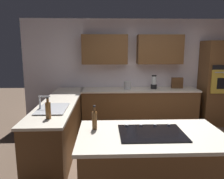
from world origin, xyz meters
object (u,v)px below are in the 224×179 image
(spice_rack, at_px, (177,83))
(dish_soap_bottle, at_px, (48,110))
(sink_unit, at_px, (52,108))
(cooktop, at_px, (151,133))
(kettle, at_px, (127,85))
(oil_bottle, at_px, (95,120))
(blender, at_px, (154,83))
(wall_oven, at_px, (218,83))

(spice_rack, height_order, dish_soap_bottle, dish_soap_bottle)
(sink_unit, height_order, dish_soap_bottle, dish_soap_bottle)
(cooktop, bearing_deg, kettle, -90.37)
(kettle, bearing_deg, oil_bottle, 75.62)
(cooktop, relative_size, blender, 2.26)
(spice_rack, bearing_deg, dish_soap_bottle, 41.63)
(wall_oven, bearing_deg, sink_unit, 25.63)
(cooktop, height_order, blender, blender)
(spice_rack, bearing_deg, cooktop, 66.64)
(sink_unit, height_order, spice_rack, spice_rack)
(cooktop, bearing_deg, sink_unit, -37.66)
(cooktop, relative_size, spice_rack, 2.78)
(spice_rack, relative_size, oil_bottle, 0.90)
(cooktop, relative_size, oil_bottle, 2.50)
(sink_unit, bearing_deg, wall_oven, -154.37)
(wall_oven, relative_size, kettle, 10.90)
(cooktop, height_order, oil_bottle, oil_bottle)
(wall_oven, xyz_separation_m, blender, (1.60, -0.02, 0.01))
(dish_soap_bottle, relative_size, oil_bottle, 1.04)
(kettle, bearing_deg, sink_unit, 51.31)
(wall_oven, height_order, dish_soap_bottle, wall_oven)
(sink_unit, relative_size, spice_rack, 2.56)
(wall_oven, relative_size, blender, 6.12)
(sink_unit, xyz_separation_m, cooktop, (-1.41, 1.09, -0.01))
(blender, xyz_separation_m, kettle, (0.65, 0.00, -0.05))
(spice_rack, bearing_deg, wall_oven, 175.20)
(wall_oven, distance_m, oil_bottle, 3.99)
(blender, xyz_separation_m, dish_soap_bottle, (2.02, 2.26, -0.02))
(wall_oven, relative_size, spice_rack, 7.54)
(wall_oven, xyz_separation_m, dish_soap_bottle, (3.62, 2.24, -0.00))
(wall_oven, relative_size, sink_unit, 2.94)
(kettle, relative_size, dish_soap_bottle, 0.60)
(cooktop, bearing_deg, blender, -103.11)
(cooktop, bearing_deg, spice_rack, -113.36)
(oil_bottle, bearing_deg, dish_soap_bottle, -33.41)
(sink_unit, bearing_deg, spice_rack, -145.38)
(dish_soap_bottle, bearing_deg, cooktop, 155.77)
(sink_unit, distance_m, cooktop, 1.78)
(cooktop, relative_size, dish_soap_bottle, 2.41)
(spice_rack, bearing_deg, kettle, 3.00)
(wall_oven, bearing_deg, oil_bottle, 42.42)
(spice_rack, relative_size, kettle, 1.45)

